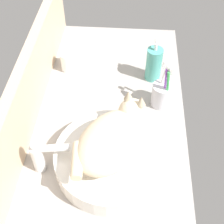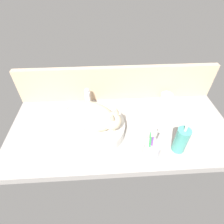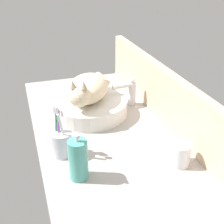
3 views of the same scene
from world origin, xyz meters
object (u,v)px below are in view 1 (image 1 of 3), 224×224
object	(u,v)px
faucet	(41,155)
soap_dispenser	(154,64)
sink_basin	(111,159)
toothbrush_cup	(162,94)
cat	(113,138)
water_glass	(70,62)

from	to	relation	value
faucet	soap_dispenser	bearing A→B (deg)	-37.26
sink_basin	toothbrush_cup	distance (cm)	32.56
cat	water_glass	size ratio (longest dim) A/B	3.79
toothbrush_cup	faucet	bearing A→B (deg)	129.50
cat	toothbrush_cup	bearing A→B (deg)	-30.85
sink_basin	cat	size ratio (longest dim) A/B	1.15
water_glass	faucet	bearing A→B (deg)	179.64
sink_basin	soap_dispenser	distance (cm)	44.53
faucet	toothbrush_cup	size ratio (longest dim) A/B	0.73
soap_dispenser	toothbrush_cup	size ratio (longest dim) A/B	0.91
faucet	toothbrush_cup	xyz separation A→B (cm)	(30.68, -37.21, -2.35)
toothbrush_cup	water_glass	distance (cm)	40.93
sink_basin	toothbrush_cup	world-z (taller)	toothbrush_cup
toothbrush_cup	water_glass	bearing A→B (deg)	64.46
sink_basin	soap_dispenser	size ratio (longest dim) A/B	2.03
cat	toothbrush_cup	world-z (taller)	cat
water_glass	toothbrush_cup	bearing A→B (deg)	-115.54
soap_dispenser	toothbrush_cup	bearing A→B (deg)	-168.12
cat	soap_dispenser	size ratio (longest dim) A/B	1.77
soap_dispenser	water_glass	world-z (taller)	soap_dispenser
faucet	toothbrush_cup	world-z (taller)	toothbrush_cup
soap_dispenser	water_glass	bearing A→B (deg)	84.37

